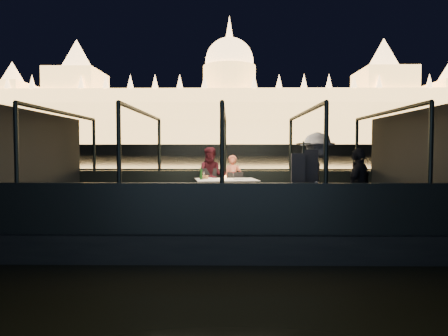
{
  "coord_description": "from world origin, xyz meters",
  "views": [
    {
      "loc": [
        0.13,
        -8.92,
        1.98
      ],
      "look_at": [
        0.0,
        0.4,
        1.55
      ],
      "focal_mm": 32.0,
      "sensor_mm": 36.0,
      "label": 1
    }
  ],
  "objects_px": {
    "chair_port_left": "(208,189)",
    "passenger_stripe": "(317,181)",
    "coat_stand": "(303,180)",
    "wine_bottle": "(201,173)",
    "person_woman_coral": "(233,177)",
    "person_man_maroon": "(212,177)",
    "chair_port_right": "(235,190)",
    "dining_table_central": "(226,195)",
    "passenger_dark": "(359,183)"
  },
  "relations": [
    {
      "from": "coat_stand",
      "to": "person_woman_coral",
      "type": "height_order",
      "value": "coat_stand"
    },
    {
      "from": "chair_port_left",
      "to": "person_man_maroon",
      "type": "height_order",
      "value": "person_man_maroon"
    },
    {
      "from": "person_woman_coral",
      "to": "passenger_dark",
      "type": "bearing_deg",
      "value": -34.36
    },
    {
      "from": "person_man_maroon",
      "to": "wine_bottle",
      "type": "xyz_separation_m",
      "value": [
        -0.2,
        -1.01,
        0.17
      ]
    },
    {
      "from": "person_man_maroon",
      "to": "dining_table_central",
      "type": "bearing_deg",
      "value": -62.48
    },
    {
      "from": "person_man_maroon",
      "to": "wine_bottle",
      "type": "bearing_deg",
      "value": -97.56
    },
    {
      "from": "person_man_maroon",
      "to": "passenger_stripe",
      "type": "relative_size",
      "value": 0.85
    },
    {
      "from": "chair_port_left",
      "to": "person_woman_coral",
      "type": "xyz_separation_m",
      "value": [
        0.65,
        0.25,
        0.3
      ]
    },
    {
      "from": "person_woman_coral",
      "to": "wine_bottle",
      "type": "bearing_deg",
      "value": -109.88
    },
    {
      "from": "chair_port_right",
      "to": "wine_bottle",
      "type": "relative_size",
      "value": 2.87
    },
    {
      "from": "coat_stand",
      "to": "person_woman_coral",
      "type": "bearing_deg",
      "value": 113.92
    },
    {
      "from": "person_man_maroon",
      "to": "passenger_dark",
      "type": "bearing_deg",
      "value": -40.82
    },
    {
      "from": "wine_bottle",
      "to": "person_woman_coral",
      "type": "bearing_deg",
      "value": 53.55
    },
    {
      "from": "person_man_maroon",
      "to": "wine_bottle",
      "type": "distance_m",
      "value": 1.04
    },
    {
      "from": "dining_table_central",
      "to": "person_man_maroon",
      "type": "bearing_deg",
      "value": 113.65
    },
    {
      "from": "coat_stand",
      "to": "chair_port_right",
      "type": "bearing_deg",
      "value": 116.38
    },
    {
      "from": "chair_port_left",
      "to": "person_woman_coral",
      "type": "relative_size",
      "value": 0.73
    },
    {
      "from": "person_woman_coral",
      "to": "person_man_maroon",
      "type": "xyz_separation_m",
      "value": [
        -0.56,
        -0.02,
        0.0
      ]
    },
    {
      "from": "chair_port_right",
      "to": "passenger_stripe",
      "type": "xyz_separation_m",
      "value": [
        1.61,
        -2.08,
        0.4
      ]
    },
    {
      "from": "chair_port_left",
      "to": "passenger_stripe",
      "type": "height_order",
      "value": "passenger_stripe"
    },
    {
      "from": "passenger_stripe",
      "to": "wine_bottle",
      "type": "relative_size",
      "value": 5.89
    },
    {
      "from": "dining_table_central",
      "to": "chair_port_right",
      "type": "xyz_separation_m",
      "value": [
        0.23,
        0.48,
        0.06
      ]
    },
    {
      "from": "chair_port_right",
      "to": "passenger_dark",
      "type": "distance_m",
      "value": 3.42
    },
    {
      "from": "chair_port_left",
      "to": "passenger_dark",
      "type": "xyz_separation_m",
      "value": [
        3.03,
        -2.68,
        0.4
      ]
    },
    {
      "from": "dining_table_central",
      "to": "passenger_stripe",
      "type": "relative_size",
      "value": 0.79
    },
    {
      "from": "passenger_stripe",
      "to": "person_man_maroon",
      "type": "bearing_deg",
      "value": 53.01
    },
    {
      "from": "dining_table_central",
      "to": "wine_bottle",
      "type": "relative_size",
      "value": 4.67
    },
    {
      "from": "person_man_maroon",
      "to": "passenger_dark",
      "type": "relative_size",
      "value": 1.02
    },
    {
      "from": "passenger_dark",
      "to": "chair_port_right",
      "type": "bearing_deg",
      "value": -97.16
    },
    {
      "from": "chair_port_left",
      "to": "coat_stand",
      "type": "relative_size",
      "value": 0.6
    },
    {
      "from": "coat_stand",
      "to": "passenger_stripe",
      "type": "relative_size",
      "value": 0.9
    },
    {
      "from": "chair_port_left",
      "to": "passenger_stripe",
      "type": "bearing_deg",
      "value": -64.06
    },
    {
      "from": "passenger_dark",
      "to": "passenger_stripe",
      "type": "bearing_deg",
      "value": -80.22
    },
    {
      "from": "chair_port_right",
      "to": "coat_stand",
      "type": "xyz_separation_m",
      "value": [
        1.25,
        -2.52,
        0.45
      ]
    },
    {
      "from": "chair_port_left",
      "to": "person_man_maroon",
      "type": "relative_size",
      "value": 0.63
    },
    {
      "from": "passenger_stripe",
      "to": "coat_stand",
      "type": "bearing_deg",
      "value": 152.03
    },
    {
      "from": "dining_table_central",
      "to": "chair_port_right",
      "type": "bearing_deg",
      "value": 64.77
    },
    {
      "from": "chair_port_left",
      "to": "person_man_maroon",
      "type": "bearing_deg",
      "value": 48.58
    },
    {
      "from": "person_woman_coral",
      "to": "passenger_stripe",
      "type": "height_order",
      "value": "passenger_stripe"
    },
    {
      "from": "dining_table_central",
      "to": "person_man_maroon",
      "type": "xyz_separation_m",
      "value": [
        -0.4,
        0.91,
        0.36
      ]
    },
    {
      "from": "chair_port_left",
      "to": "coat_stand",
      "type": "bearing_deg",
      "value": -73.82
    },
    {
      "from": "chair_port_left",
      "to": "person_woman_coral",
      "type": "height_order",
      "value": "person_woman_coral"
    },
    {
      "from": "wine_bottle",
      "to": "passenger_stripe",
      "type": "bearing_deg",
      "value": -31.48
    },
    {
      "from": "person_woman_coral",
      "to": "wine_bottle",
      "type": "xyz_separation_m",
      "value": [
        -0.76,
        -1.03,
        0.17
      ]
    },
    {
      "from": "passenger_dark",
      "to": "wine_bottle",
      "type": "xyz_separation_m",
      "value": [
        -3.14,
        1.9,
        0.06
      ]
    },
    {
      "from": "chair_port_right",
      "to": "person_woman_coral",
      "type": "relative_size",
      "value": 0.66
    },
    {
      "from": "dining_table_central",
      "to": "coat_stand",
      "type": "bearing_deg",
      "value": -54.04
    },
    {
      "from": "wine_bottle",
      "to": "chair_port_left",
      "type": "bearing_deg",
      "value": 81.71
    },
    {
      "from": "coat_stand",
      "to": "person_man_maroon",
      "type": "xyz_separation_m",
      "value": [
        -1.87,
        2.94,
        -0.15
      ]
    },
    {
      "from": "chair_port_left",
      "to": "person_woman_coral",
      "type": "distance_m",
      "value": 0.76
    }
  ]
}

